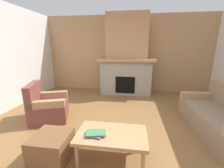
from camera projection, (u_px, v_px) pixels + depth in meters
ground at (118, 133)px, 2.82m from camera, size 9.00×9.00×0.00m
wall_back_wood_panel at (127, 54)px, 5.35m from camera, size 6.00×0.12×2.70m
fireplace at (126, 60)px, 5.04m from camera, size 1.90×0.82×2.70m
couch at (222, 119)px, 2.80m from camera, size 0.94×1.85×0.85m
armchair at (47, 107)px, 3.34m from camera, size 0.97×0.97×0.85m
coffee_table at (112, 137)px, 2.10m from camera, size 1.00×0.60×0.43m
ottoman at (52, 147)px, 2.14m from camera, size 0.52×0.52×0.40m
book_stack_near_edge at (96, 133)px, 2.04m from camera, size 0.30×0.24×0.04m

